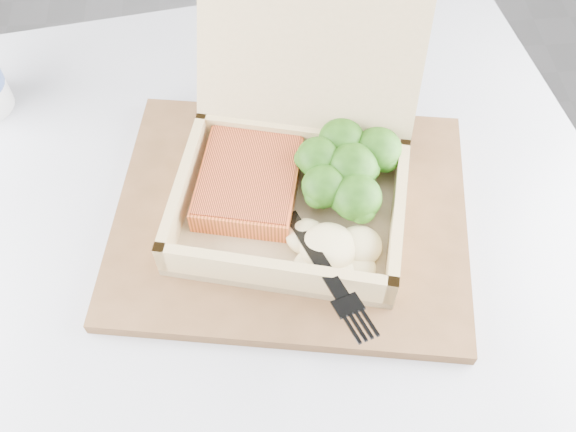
{
  "coord_description": "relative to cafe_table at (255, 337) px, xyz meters",
  "views": [
    {
      "loc": [
        -0.42,
        -0.13,
        1.27
      ],
      "look_at": [
        -0.39,
        0.19,
        0.77
      ],
      "focal_mm": 40.0,
      "sensor_mm": 36.0,
      "label": 1
    }
  ],
  "objects": [
    {
      "name": "serving_tray",
      "position": [
        0.05,
        0.04,
        0.19
      ],
      "size": [
        0.39,
        0.33,
        0.01
      ],
      "primitive_type": "cube",
      "rotation": [
        0.0,
        0.0,
        -0.18
      ],
      "color": "brown",
      "rests_on": "cafe_table"
    },
    {
      "name": "salmon_fillet",
      "position": [
        0.01,
        0.07,
        0.22
      ],
      "size": [
        0.12,
        0.14,
        0.03
      ],
      "primitive_type": "cube",
      "rotation": [
        0.0,
        0.0,
        -0.23
      ],
      "color": "orange",
      "rests_on": "takeout_container"
    },
    {
      "name": "receipt",
      "position": [
        0.01,
        0.24,
        0.19
      ],
      "size": [
        0.09,
        0.15,
        0.0
      ],
      "primitive_type": "cube",
      "rotation": [
        0.0,
        0.0,
        0.1
      ],
      "color": "silver",
      "rests_on": "cafe_table"
    },
    {
      "name": "broccoli_pile",
      "position": [
        0.11,
        0.06,
        0.23
      ],
      "size": [
        0.12,
        0.12,
        0.04
      ],
      "primitive_type": null,
      "color": "#33751A",
      "rests_on": "takeout_container"
    },
    {
      "name": "cafe_table",
      "position": [
        0.0,
        0.0,
        0.0
      ],
      "size": [
        0.88,
        0.88,
        0.72
      ],
      "rotation": [
        0.0,
        0.0,
        0.14
      ],
      "color": "black",
      "rests_on": "floor"
    },
    {
      "name": "mashed_potatoes",
      "position": [
        0.08,
        -0.01,
        0.23
      ],
      "size": [
        0.08,
        0.07,
        0.03
      ],
      "primitive_type": "ellipsoid",
      "color": "beige",
      "rests_on": "takeout_container"
    },
    {
      "name": "takeout_container",
      "position": [
        0.05,
        0.08,
        0.25
      ],
      "size": [
        0.27,
        0.29,
        0.19
      ],
      "rotation": [
        0.0,
        0.0,
        -0.26
      ],
      "color": "tan",
      "rests_on": "serving_tray"
    },
    {
      "name": "plastic_fork",
      "position": [
        0.05,
        -0.0,
        0.24
      ],
      "size": [
        0.07,
        0.16,
        0.03
      ],
      "rotation": [
        0.0,
        0.0,
        3.46
      ],
      "color": "black",
      "rests_on": "mashed_potatoes"
    }
  ]
}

